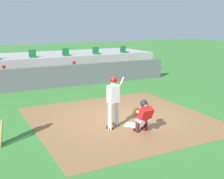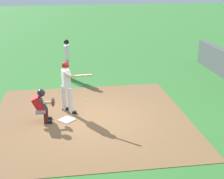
% 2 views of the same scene
% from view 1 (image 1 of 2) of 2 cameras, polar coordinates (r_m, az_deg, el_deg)
% --- Properties ---
extents(ground_plane, '(80.00, 80.00, 0.00)m').
position_cam_1_polar(ground_plane, '(11.25, 1.64, -5.68)').
color(ground_plane, '#387A33').
extents(dirt_infield, '(6.40, 6.40, 0.01)m').
position_cam_1_polar(dirt_infield, '(11.25, 1.64, -5.65)').
color(dirt_infield, olive).
rests_on(dirt_infield, ground).
extents(home_plate, '(0.62, 0.62, 0.02)m').
position_cam_1_polar(home_plate, '(10.59, 3.74, -6.77)').
color(home_plate, white).
rests_on(home_plate, dirt_infield).
extents(batter_at_plate, '(1.13, 1.03, 1.80)m').
position_cam_1_polar(batter_at_plate, '(10.03, 0.32, -1.82)').
color(batter_at_plate, silver).
rests_on(batter_at_plate, ground).
extents(catcher_crouched, '(0.49, 1.75, 1.13)m').
position_cam_1_polar(catcher_crouched, '(9.79, 6.00, -4.86)').
color(catcher_crouched, gray).
rests_on(catcher_crouched, ground).
extents(dugout_wall, '(13.00, 0.30, 1.20)m').
position_cam_1_polar(dugout_wall, '(16.92, -9.03, 2.57)').
color(dugout_wall, '#59595E').
rests_on(dugout_wall, ground).
extents(dugout_bench, '(11.80, 0.44, 0.45)m').
position_cam_1_polar(dugout_bench, '(17.93, -9.99, 1.89)').
color(dugout_bench, olive).
rests_on(dugout_bench, ground).
extents(dugout_player_2, '(0.49, 0.70, 1.30)m').
position_cam_1_polar(dugout_player_2, '(17.06, -19.91, 2.29)').
color(dugout_player_2, '#939399').
rests_on(dugout_player_2, ground).
extents(dugout_player_3, '(0.49, 0.70, 1.30)m').
position_cam_1_polar(dugout_player_3, '(17.99, -7.15, 3.47)').
color(dugout_player_3, '#939399').
rests_on(dugout_player_3, ground).
extents(stands_platform, '(15.00, 4.40, 1.40)m').
position_cam_1_polar(stands_platform, '(21.08, -12.82, 4.70)').
color(stands_platform, '#9E9E99').
rests_on(stands_platform, ground).
extents(stadium_seat_2, '(0.46, 0.46, 0.48)m').
position_cam_1_polar(stadium_seat_2, '(19.27, -14.93, 6.35)').
color(stadium_seat_2, '#196033').
rests_on(stadium_seat_2, stands_platform).
extents(stadium_seat_3, '(0.46, 0.46, 0.48)m').
position_cam_1_polar(stadium_seat_3, '(19.84, -8.77, 6.80)').
color(stadium_seat_3, '#196033').
rests_on(stadium_seat_3, stands_platform).
extents(stadium_seat_4, '(0.46, 0.46, 0.48)m').
position_cam_1_polar(stadium_seat_4, '(20.62, -3.02, 7.16)').
color(stadium_seat_4, '#196033').
rests_on(stadium_seat_4, stands_platform).
extents(stadium_seat_5, '(0.46, 0.46, 0.48)m').
position_cam_1_polar(stadium_seat_5, '(21.60, 2.27, 7.42)').
color(stadium_seat_5, '#196033').
rests_on(stadium_seat_5, stands_platform).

